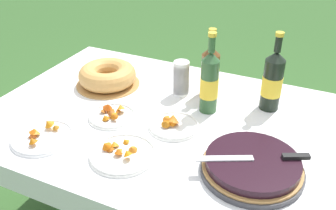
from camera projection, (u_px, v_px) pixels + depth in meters
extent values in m
cube|color=brown|center=(159.00, 121.00, 1.57)|extent=(1.43, 1.02, 0.03)
cylinder|color=brown|center=(98.00, 111.00, 2.35)|extent=(0.06, 0.06, 0.71)
cylinder|color=brown|center=(318.00, 169.00, 1.87)|extent=(0.06, 0.06, 0.71)
cube|color=white|center=(159.00, 117.00, 1.56)|extent=(1.44, 1.03, 0.00)
cube|color=white|center=(88.00, 210.00, 1.18)|extent=(1.44, 0.00, 0.10)
cube|color=white|center=(202.00, 78.00, 1.99)|extent=(1.44, 0.00, 0.10)
cube|color=white|center=(29.00, 93.00, 1.85)|extent=(0.00, 1.03, 0.10)
cylinder|color=#38383D|center=(252.00, 170.00, 1.25)|extent=(0.35, 0.35, 0.02)
cylinder|color=#B78447|center=(252.00, 166.00, 1.24)|extent=(0.33, 0.33, 0.01)
cylinder|color=black|center=(253.00, 162.00, 1.23)|extent=(0.31, 0.31, 0.03)
cube|color=silver|center=(224.00, 158.00, 1.22)|extent=(0.18, 0.11, 0.00)
cube|color=black|center=(296.00, 157.00, 1.22)|extent=(0.09, 0.06, 0.01)
cylinder|color=#B78447|center=(108.00, 84.00, 1.80)|extent=(0.30, 0.30, 0.01)
torus|color=tan|center=(107.00, 75.00, 1.78)|extent=(0.27, 0.27, 0.09)
cylinder|color=white|center=(181.00, 85.00, 1.70)|extent=(0.07, 0.07, 0.09)
cylinder|color=white|center=(181.00, 82.00, 1.69)|extent=(0.07, 0.07, 0.09)
cylinder|color=white|center=(181.00, 80.00, 1.68)|extent=(0.07, 0.07, 0.09)
cylinder|color=white|center=(181.00, 77.00, 1.68)|extent=(0.07, 0.07, 0.09)
cylinder|color=white|center=(181.00, 75.00, 1.67)|extent=(0.07, 0.07, 0.09)
cylinder|color=white|center=(181.00, 72.00, 1.66)|extent=(0.07, 0.07, 0.09)
torus|color=white|center=(182.00, 62.00, 1.64)|extent=(0.07, 0.07, 0.01)
cylinder|color=#2D562D|center=(209.00, 86.00, 1.54)|extent=(0.07, 0.07, 0.23)
cylinder|color=yellow|center=(209.00, 87.00, 1.54)|extent=(0.08, 0.08, 0.09)
cone|color=#2D562D|center=(211.00, 56.00, 1.47)|extent=(0.07, 0.07, 0.04)
cylinder|color=#2D562D|center=(212.00, 44.00, 1.45)|extent=(0.03, 0.03, 0.06)
cylinder|color=gold|center=(212.00, 34.00, 1.43)|extent=(0.03, 0.03, 0.02)
cylinder|color=brown|center=(210.00, 75.00, 1.67)|extent=(0.08, 0.08, 0.20)
cylinder|color=yellow|center=(210.00, 76.00, 1.67)|extent=(0.08, 0.08, 0.07)
cone|color=brown|center=(211.00, 51.00, 1.61)|extent=(0.08, 0.08, 0.04)
cylinder|color=brown|center=(212.00, 40.00, 1.58)|extent=(0.03, 0.03, 0.06)
cylinder|color=gold|center=(213.00, 31.00, 1.56)|extent=(0.03, 0.03, 0.02)
cylinder|color=black|center=(272.00, 85.00, 1.56)|extent=(0.08, 0.08, 0.22)
cylinder|color=yellow|center=(272.00, 86.00, 1.56)|extent=(0.08, 0.08, 0.08)
cone|color=black|center=(276.00, 56.00, 1.49)|extent=(0.08, 0.08, 0.04)
cylinder|color=black|center=(278.00, 44.00, 1.47)|extent=(0.03, 0.03, 0.06)
cylinder|color=gold|center=(280.00, 34.00, 1.45)|extent=(0.03, 0.03, 0.02)
cylinder|color=white|center=(112.00, 117.00, 1.54)|extent=(0.19, 0.19, 0.01)
torus|color=white|center=(112.00, 115.00, 1.54)|extent=(0.19, 0.19, 0.01)
cone|color=#C25D19|center=(110.00, 110.00, 1.56)|extent=(0.05, 0.05, 0.03)
cone|color=#BF6E10|center=(112.00, 114.00, 1.52)|extent=(0.05, 0.05, 0.05)
cone|color=#AA561E|center=(111.00, 112.00, 1.52)|extent=(0.04, 0.04, 0.03)
cone|color=#C44D12|center=(108.00, 106.00, 1.55)|extent=(0.06, 0.06, 0.03)
cone|color=#AF520E|center=(114.00, 116.00, 1.50)|extent=(0.04, 0.04, 0.03)
cone|color=#A64F12|center=(104.00, 110.00, 1.56)|extent=(0.04, 0.04, 0.03)
cone|color=#AA5616|center=(118.00, 111.00, 1.55)|extent=(0.04, 0.04, 0.03)
cone|color=#C57617|center=(121.00, 107.00, 1.55)|extent=(0.06, 0.05, 0.04)
cone|color=#B8610D|center=(105.00, 117.00, 1.51)|extent=(0.04, 0.04, 0.03)
cylinder|color=white|center=(174.00, 127.00, 1.48)|extent=(0.20, 0.20, 0.01)
torus|color=white|center=(174.00, 125.00, 1.48)|extent=(0.20, 0.20, 0.01)
cone|color=#C5600E|center=(173.00, 123.00, 1.46)|extent=(0.04, 0.04, 0.04)
cone|color=#C86B18|center=(165.00, 118.00, 1.50)|extent=(0.04, 0.04, 0.04)
cone|color=#B3691F|center=(174.00, 121.00, 1.47)|extent=(0.05, 0.05, 0.04)
cone|color=#B2711F|center=(172.00, 120.00, 1.48)|extent=(0.04, 0.04, 0.04)
cone|color=#B06012|center=(166.00, 123.00, 1.45)|extent=(0.05, 0.05, 0.03)
cone|color=#BE691D|center=(173.00, 117.00, 1.51)|extent=(0.05, 0.05, 0.03)
cone|color=#CE5E1F|center=(176.00, 121.00, 1.48)|extent=(0.04, 0.04, 0.03)
cone|color=#AD520D|center=(173.00, 121.00, 1.48)|extent=(0.03, 0.04, 0.03)
cylinder|color=white|center=(43.00, 138.00, 1.42)|extent=(0.23, 0.23, 0.01)
torus|color=white|center=(42.00, 136.00, 1.41)|extent=(0.23, 0.23, 0.01)
cone|color=#D16112|center=(34.00, 131.00, 1.40)|extent=(0.05, 0.05, 0.03)
cone|color=#B46B1A|center=(55.00, 127.00, 1.44)|extent=(0.03, 0.03, 0.02)
cone|color=#A8560A|center=(32.00, 140.00, 1.36)|extent=(0.05, 0.05, 0.03)
cone|color=#CA7411|center=(48.00, 123.00, 1.44)|extent=(0.05, 0.05, 0.04)
cone|color=#C57823|center=(35.00, 131.00, 1.41)|extent=(0.05, 0.05, 0.04)
cone|color=#B0541F|center=(32.00, 135.00, 1.41)|extent=(0.04, 0.05, 0.02)
cylinder|color=white|center=(123.00, 155.00, 1.33)|extent=(0.24, 0.24, 0.01)
torus|color=white|center=(123.00, 153.00, 1.32)|extent=(0.24, 0.24, 0.01)
cone|color=#B0500D|center=(119.00, 151.00, 1.31)|extent=(0.04, 0.04, 0.03)
cone|color=#B9660C|center=(125.00, 141.00, 1.38)|extent=(0.04, 0.04, 0.03)
cone|color=#AC5012|center=(110.00, 148.00, 1.33)|extent=(0.03, 0.03, 0.02)
cone|color=#CC5C0B|center=(105.00, 145.00, 1.33)|extent=(0.04, 0.05, 0.04)
cone|color=#C7710B|center=(127.00, 153.00, 1.29)|extent=(0.04, 0.04, 0.04)
cone|color=#C86D1C|center=(132.00, 149.00, 1.33)|extent=(0.04, 0.05, 0.03)
cone|color=orange|center=(114.00, 144.00, 1.36)|extent=(0.05, 0.04, 0.04)
cone|color=orange|center=(118.00, 150.00, 1.32)|extent=(0.04, 0.04, 0.03)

